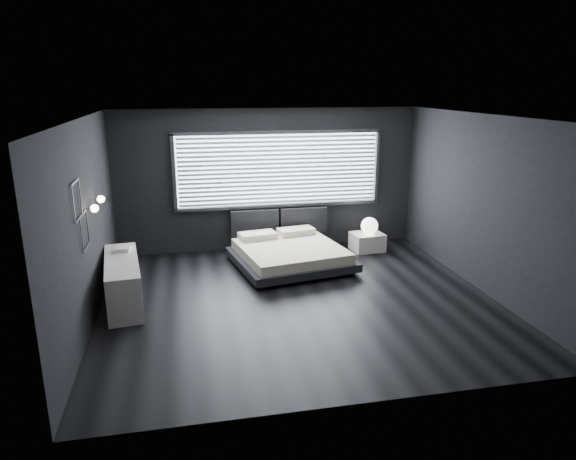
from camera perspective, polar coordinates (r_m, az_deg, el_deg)
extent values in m
plane|color=black|center=(8.07, 1.22, -7.80)|extent=(6.00, 6.00, 0.00)
plane|color=white|center=(7.40, 1.35, 12.47)|extent=(6.00, 6.00, 0.00)
cube|color=black|center=(10.25, -2.14, 5.56)|extent=(6.00, 0.04, 2.80)
cube|color=black|center=(5.09, 8.20, -5.54)|extent=(6.00, 0.04, 2.80)
cube|color=black|center=(7.55, -21.50, 0.65)|extent=(0.04, 5.50, 2.80)
cube|color=black|center=(8.77, 20.80, 2.73)|extent=(0.04, 5.50, 2.80)
cube|color=white|center=(10.23, -1.02, 6.74)|extent=(4.00, 0.02, 1.38)
cube|color=#47474C|center=(10.03, -12.59, 6.18)|extent=(0.06, 0.08, 1.48)
cube|color=#47474C|center=(10.76, 9.83, 6.97)|extent=(0.06, 0.08, 1.48)
cube|color=#47474C|center=(10.11, -1.01, 10.80)|extent=(4.14, 0.08, 0.06)
cube|color=#47474C|center=(10.34, -0.97, 2.72)|extent=(4.14, 0.08, 0.06)
cube|color=silver|center=(10.17, -0.96, 6.69)|extent=(3.94, 0.03, 1.32)
cube|color=black|center=(10.28, -3.72, 0.83)|extent=(0.96, 0.16, 0.52)
cube|color=black|center=(10.46, 1.71, 1.12)|extent=(0.96, 0.16, 0.52)
cylinder|color=silver|center=(7.55, -21.22, 2.23)|extent=(0.10, 0.02, 0.02)
sphere|color=#FFE5B7|center=(7.53, -20.70, 2.26)|extent=(0.11, 0.11, 0.11)
cylinder|color=silver|center=(8.12, -20.57, 3.21)|extent=(0.10, 0.02, 0.02)
sphere|color=#FFE5B7|center=(8.11, -20.08, 3.25)|extent=(0.11, 0.11, 0.11)
cube|color=#47474C|center=(6.88, -22.60, 4.93)|extent=(0.01, 0.46, 0.02)
cube|color=#47474C|center=(6.97, -22.20, 1.23)|extent=(0.01, 0.46, 0.02)
cube|color=#47474C|center=(7.14, -22.08, 3.47)|extent=(0.01, 0.02, 0.46)
cube|color=#47474C|center=(6.70, -22.74, 2.64)|extent=(0.01, 0.02, 0.46)
cube|color=#47474C|center=(7.21, -21.85, 1.65)|extent=(0.01, 0.46, 0.02)
cube|color=#47474C|center=(7.33, -21.48, -1.84)|extent=(0.01, 0.46, 0.02)
cube|color=#47474C|center=(7.49, -21.38, 0.37)|extent=(0.01, 0.02, 0.46)
cube|color=#47474C|center=(7.05, -21.97, -0.62)|extent=(0.01, 0.02, 0.46)
cube|color=black|center=(8.54, -3.07, -6.18)|extent=(0.12, 0.12, 0.07)
cube|color=black|center=(9.18, 6.99, -4.65)|extent=(0.12, 0.12, 0.07)
cube|color=black|center=(9.89, -5.93, -3.09)|extent=(0.12, 0.12, 0.07)
cube|color=black|center=(10.45, 3.00, -1.96)|extent=(0.12, 0.12, 0.07)
cube|color=black|center=(9.44, 0.28, -3.26)|extent=(2.26, 2.19, 0.14)
cube|color=beige|center=(9.39, 0.28, -2.33)|extent=(2.03, 2.03, 0.18)
cube|color=beige|center=(9.83, -3.41, -0.61)|extent=(0.75, 0.49, 0.12)
cube|color=beige|center=(10.10, 0.89, -0.13)|extent=(0.75, 0.49, 0.12)
cube|color=white|center=(10.46, 8.79, -1.30)|extent=(0.66, 0.57, 0.35)
sphere|color=white|center=(10.33, 9.04, 0.46)|extent=(0.34, 0.34, 0.34)
cube|color=white|center=(8.25, -17.85, -5.46)|extent=(0.69, 1.78, 0.69)
cube|color=#47474C|center=(8.25, -16.14, -5.31)|extent=(0.22, 1.71, 0.67)
cube|color=silver|center=(8.58, -17.86, -2.03)|extent=(0.29, 0.35, 0.04)
cube|color=silver|center=(8.55, -17.82, -1.85)|extent=(0.22, 0.29, 0.03)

